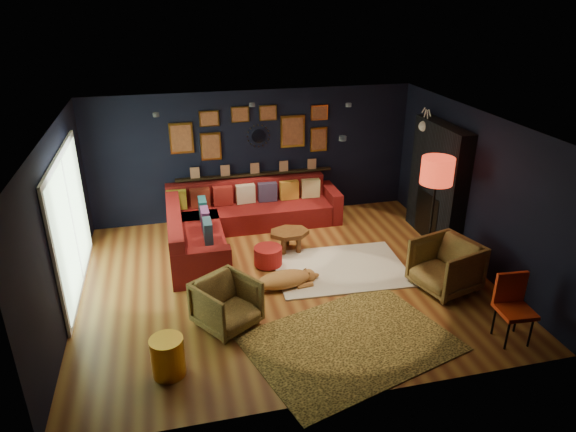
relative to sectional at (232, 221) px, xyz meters
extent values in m
plane|color=#936129|center=(0.61, -1.81, -0.32)|extent=(6.50, 6.50, 0.00)
plane|color=black|center=(0.61, 0.94, 0.98)|extent=(6.50, 0.00, 6.50)
plane|color=black|center=(0.61, -4.56, 0.98)|extent=(6.50, 0.00, 6.50)
plane|color=black|center=(-2.64, -1.81, 0.98)|extent=(0.00, 5.50, 5.50)
plane|color=black|center=(3.86, -1.81, 0.98)|extent=(0.00, 5.50, 5.50)
plane|color=beige|center=(0.61, -1.81, 2.28)|extent=(6.50, 6.50, 0.00)
cube|color=maroon|center=(0.41, 0.44, -0.11)|extent=(3.20, 0.95, 0.42)
cube|color=maroon|center=(0.41, 0.80, 0.31)|extent=(3.20, 0.24, 0.46)
cube|color=maroon|center=(2.11, 0.44, 0.00)|extent=(0.22, 0.95, 0.64)
cube|color=maroon|center=(-0.71, -0.66, -0.11)|extent=(0.95, 2.20, 0.42)
cube|color=maroon|center=(-1.07, -0.66, 0.31)|extent=(0.24, 2.20, 0.46)
cube|color=maroon|center=(-0.71, -1.66, 0.00)|extent=(0.95, 0.22, 0.64)
cube|color=gold|center=(-0.99, 0.59, 0.30)|extent=(0.38, 0.14, 0.38)
cube|color=maroon|center=(-0.54, 0.59, 0.30)|extent=(0.38, 0.14, 0.38)
cube|color=maroon|center=(-0.09, 0.59, 0.30)|extent=(0.38, 0.14, 0.38)
cube|color=beige|center=(0.36, 0.59, 0.30)|extent=(0.38, 0.14, 0.38)
cube|color=#372D4B|center=(0.81, 0.59, 0.30)|extent=(0.38, 0.14, 0.38)
cube|color=#B47726|center=(1.26, 0.59, 0.30)|extent=(0.38, 0.14, 0.38)
cube|color=tan|center=(1.71, 0.59, 0.30)|extent=(0.38, 0.14, 0.38)
cube|color=#154A57|center=(-0.53, 0.04, 0.30)|extent=(0.14, 0.38, 0.38)
cube|color=#592B66|center=(-0.53, -0.46, 0.30)|extent=(0.14, 0.38, 0.38)
cube|color=navy|center=(-0.53, -0.96, 0.30)|extent=(0.14, 0.38, 0.38)
cube|color=black|center=(0.61, 0.87, 0.60)|extent=(3.20, 0.12, 0.04)
cube|color=gold|center=(-0.79, 0.91, 1.43)|extent=(0.45, 0.03, 0.60)
cube|color=#98542E|center=(-0.79, 0.89, 1.43)|extent=(0.38, 0.01, 0.51)
cube|color=gold|center=(-0.24, 0.91, 1.23)|extent=(0.40, 0.03, 0.55)
cube|color=#98542E|center=(-0.24, 0.89, 1.23)|extent=(0.34, 0.01, 0.47)
cube|color=gold|center=(-0.24, 0.91, 1.78)|extent=(0.38, 0.03, 0.30)
cube|color=#98542E|center=(-0.24, 0.89, 1.78)|extent=(0.32, 0.01, 0.25)
cube|color=gold|center=(1.41, 0.91, 1.43)|extent=(0.50, 0.03, 0.65)
cube|color=#98542E|center=(1.41, 0.89, 1.43)|extent=(0.42, 0.01, 0.55)
cube|color=gold|center=(1.96, 0.91, 1.23)|extent=(0.35, 0.03, 0.50)
cube|color=#98542E|center=(1.96, 0.89, 1.23)|extent=(0.30, 0.01, 0.42)
cube|color=gold|center=(1.96, 0.91, 1.78)|extent=(0.35, 0.03, 0.30)
cube|color=#98542E|center=(1.96, 0.89, 1.78)|extent=(0.30, 0.01, 0.25)
cube|color=gold|center=(0.36, 0.91, 1.83)|extent=(0.35, 0.03, 0.30)
cube|color=#98542E|center=(0.36, 0.89, 1.83)|extent=(0.30, 0.01, 0.25)
cube|color=gold|center=(0.91, 0.91, 1.83)|extent=(0.35, 0.03, 0.30)
cube|color=#98542E|center=(0.91, 0.89, 1.83)|extent=(0.30, 0.01, 0.25)
cylinder|color=silver|center=(0.71, 0.91, 1.38)|extent=(0.28, 0.03, 0.28)
cone|color=gold|center=(0.93, 0.91, 1.38)|extent=(0.03, 0.16, 0.03)
cone|color=gold|center=(0.92, 0.91, 1.46)|extent=(0.04, 0.16, 0.04)
cone|color=gold|center=(0.87, 0.91, 1.53)|extent=(0.04, 0.16, 0.04)
cone|color=gold|center=(0.80, 0.91, 1.58)|extent=(0.04, 0.16, 0.04)
cone|color=gold|center=(0.71, 0.91, 1.60)|extent=(0.03, 0.16, 0.03)
cone|color=gold|center=(0.63, 0.91, 1.58)|extent=(0.04, 0.16, 0.04)
cone|color=gold|center=(0.56, 0.91, 1.53)|extent=(0.04, 0.16, 0.04)
cone|color=gold|center=(0.51, 0.91, 1.46)|extent=(0.04, 0.16, 0.04)
cone|color=gold|center=(0.49, 0.91, 1.38)|extent=(0.03, 0.16, 0.03)
cone|color=gold|center=(0.51, 0.91, 1.29)|extent=(0.04, 0.16, 0.04)
cone|color=gold|center=(0.56, 0.91, 1.22)|extent=(0.04, 0.16, 0.04)
cone|color=gold|center=(0.63, 0.91, 1.17)|extent=(0.04, 0.16, 0.04)
cone|color=gold|center=(0.71, 0.91, 1.16)|extent=(0.03, 0.16, 0.03)
cone|color=gold|center=(0.80, 0.91, 1.17)|extent=(0.04, 0.16, 0.04)
cone|color=gold|center=(0.87, 0.91, 1.22)|extent=(0.04, 0.16, 0.04)
cone|color=gold|center=(0.92, 0.91, 1.29)|extent=(0.04, 0.16, 0.04)
cube|color=black|center=(3.71, -0.91, 0.78)|extent=(0.30, 1.60, 2.20)
cube|color=black|center=(3.65, -0.91, 0.13)|extent=(0.20, 0.80, 0.90)
cone|color=white|center=(3.80, -0.41, 1.73)|extent=(0.35, 0.28, 0.28)
sphere|color=white|center=(3.58, -0.41, 1.73)|extent=(0.20, 0.20, 0.20)
cylinder|color=white|center=(3.60, -0.47, 1.90)|extent=(0.02, 0.10, 0.28)
cylinder|color=white|center=(3.60, -0.35, 1.90)|extent=(0.02, 0.10, 0.28)
cube|color=white|center=(-2.61, -1.21, 0.78)|extent=(0.04, 2.80, 2.20)
cube|color=#AED7A4|center=(-2.58, -1.21, 0.78)|extent=(0.01, 2.60, 2.00)
cube|color=white|center=(-2.58, -1.21, 0.78)|extent=(0.02, 0.06, 2.00)
cylinder|color=black|center=(-1.19, -0.61, 2.24)|extent=(0.10, 0.10, 0.06)
cylinder|color=black|center=(0.41, -0.21, 2.24)|extent=(0.10, 0.10, 0.06)
cylinder|color=black|center=(2.01, -0.61, 2.24)|extent=(0.10, 0.10, 0.06)
cylinder|color=black|center=(1.21, -2.61, 2.24)|extent=(0.10, 0.10, 0.06)
cube|color=silver|center=(1.61, -1.69, -0.31)|extent=(2.26, 1.69, 0.03)
cube|color=tan|center=(1.09, -3.61, -0.32)|extent=(3.08, 2.57, 0.02)
cylinder|color=brown|center=(0.78, -0.97, -0.14)|extent=(0.09, 0.09, 0.30)
cylinder|color=brown|center=(1.06, -0.97, -0.14)|extent=(0.09, 0.09, 0.30)
cylinder|color=brown|center=(0.92, -0.64, -0.14)|extent=(0.09, 0.09, 0.30)
cylinder|color=maroon|center=(0.44, -1.27, -0.14)|extent=(0.48, 0.48, 0.32)
imported|color=tan|center=(-0.46, -2.82, 0.07)|extent=(1.03, 1.01, 0.78)
imported|color=tan|center=(3.00, -2.65, 0.13)|extent=(1.02, 1.06, 0.90)
cylinder|color=gold|center=(-1.30, -3.65, -0.06)|extent=(0.41, 0.41, 0.52)
cylinder|color=black|center=(3.04, -4.21, -0.09)|extent=(0.03, 0.03, 0.47)
cylinder|color=black|center=(3.37, -4.23, -0.09)|extent=(0.03, 0.03, 0.47)
cylinder|color=black|center=(3.07, -3.87, -0.09)|extent=(0.03, 0.03, 0.47)
cylinder|color=black|center=(3.40, -3.90, -0.09)|extent=(0.03, 0.03, 0.47)
cube|color=red|center=(3.22, -4.05, 0.14)|extent=(0.48, 0.48, 0.06)
cube|color=red|center=(3.23, -3.86, 0.40)|extent=(0.45, 0.08, 0.45)
cylinder|color=black|center=(3.11, -1.86, -0.30)|extent=(0.32, 0.32, 0.04)
cylinder|color=black|center=(3.11, -1.86, 0.49)|extent=(0.04, 0.04, 1.55)
cylinder|color=#B42613|center=(3.11, -1.86, 1.38)|extent=(0.53, 0.53, 0.44)
camera|label=1|loc=(-1.04, -8.88, 4.06)|focal=32.00mm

